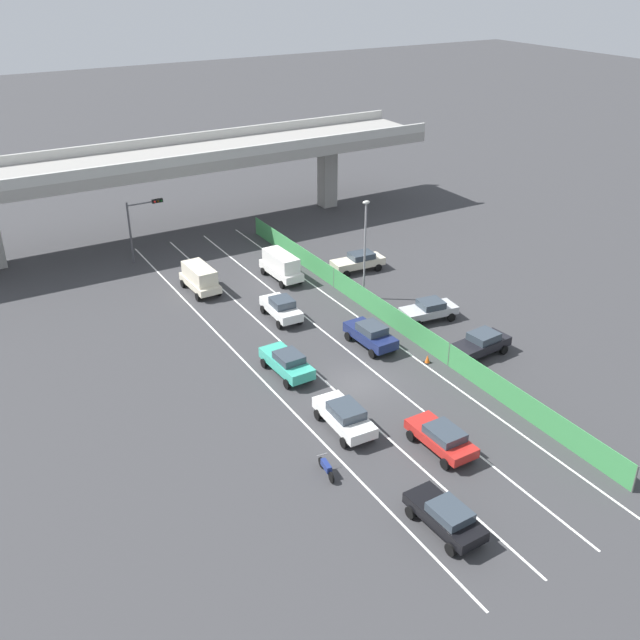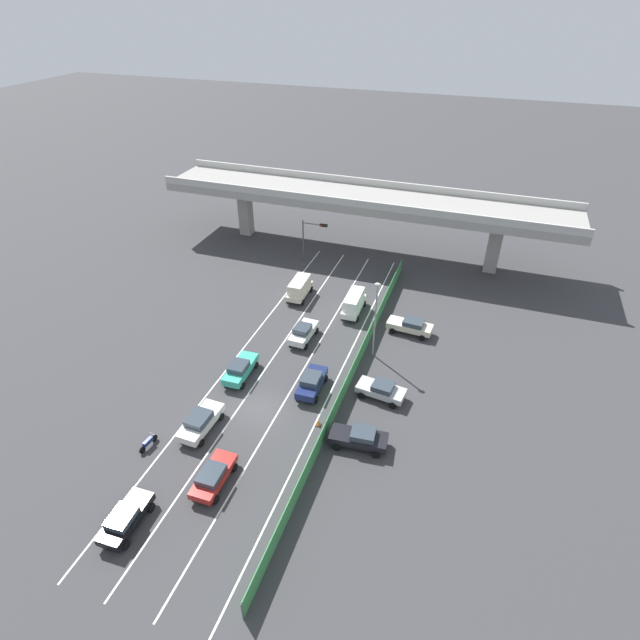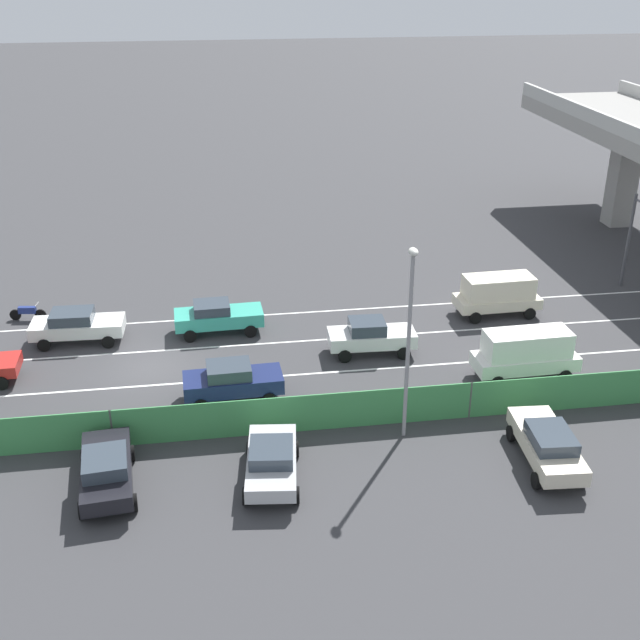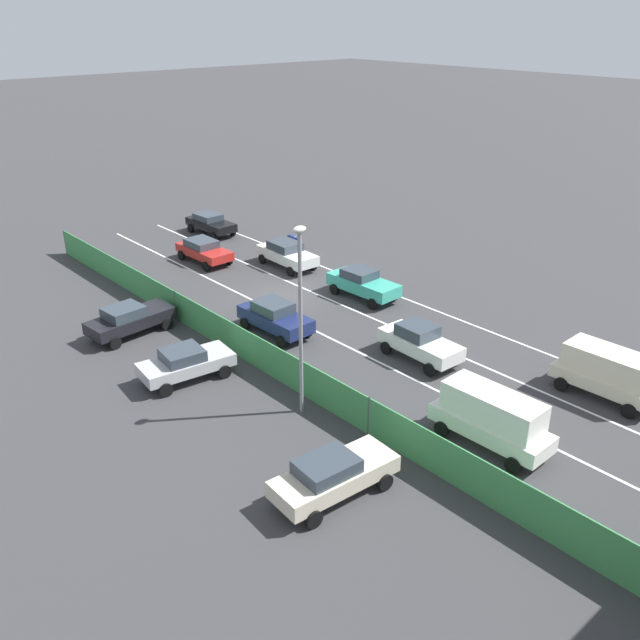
% 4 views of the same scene
% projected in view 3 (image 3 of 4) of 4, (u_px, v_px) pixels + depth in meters
% --- Properties ---
extents(ground_plane, '(300.00, 300.00, 0.00)m').
position_uv_depth(ground_plane, '(152.00, 368.00, 37.54)').
color(ground_plane, '#38383A').
extents(lane_line_left_edge, '(0.14, 48.41, 0.01)m').
position_uv_depth(lane_line_left_edge, '(271.00, 315.00, 42.98)').
color(lane_line_left_edge, silver).
rests_on(lane_line_left_edge, ground).
extents(lane_line_mid_left, '(0.14, 48.41, 0.01)m').
position_uv_depth(lane_line_mid_left, '(277.00, 343.00, 39.91)').
color(lane_line_mid_left, silver).
rests_on(lane_line_mid_left, ground).
extents(lane_line_mid_right, '(0.14, 48.41, 0.01)m').
position_uv_depth(lane_line_mid_right, '(285.00, 376.00, 36.83)').
color(lane_line_mid_right, silver).
rests_on(lane_line_mid_right, ground).
extents(lane_line_right_edge, '(0.14, 48.41, 0.01)m').
position_uv_depth(lane_line_right_edge, '(293.00, 414.00, 33.75)').
color(lane_line_right_edge, silver).
rests_on(lane_line_right_edge, ground).
extents(green_fence, '(0.10, 44.51, 1.68)m').
position_uv_depth(green_fence, '(297.00, 414.00, 32.23)').
color(green_fence, '#3D8E4C').
rests_on(green_fence, ground).
extents(car_sedan_navy, '(2.09, 4.40, 1.73)m').
position_uv_depth(car_sedan_navy, '(232.00, 380.00, 34.54)').
color(car_sedan_navy, navy).
rests_on(car_sedan_navy, ground).
extents(car_hatchback_white, '(2.16, 4.64, 1.67)m').
position_uv_depth(car_hatchback_white, '(77.00, 325.00, 39.69)').
color(car_hatchback_white, silver).
rests_on(car_hatchback_white, ground).
extents(car_sedan_white, '(2.07, 4.32, 1.75)m').
position_uv_depth(car_sedan_white, '(371.00, 336.00, 38.55)').
color(car_sedan_white, white).
rests_on(car_sedan_white, ground).
extents(car_van_cream, '(2.17, 4.57, 2.21)m').
position_uv_depth(car_van_cream, '(498.00, 293.00, 42.52)').
color(car_van_cream, beige).
rests_on(car_van_cream, ground).
extents(car_van_white, '(2.04, 4.85, 2.32)m').
position_uv_depth(car_van_white, '(526.00, 352.00, 36.21)').
color(car_van_white, silver).
rests_on(car_van_white, ground).
extents(car_taxi_teal, '(2.08, 4.58, 1.68)m').
position_uv_depth(car_taxi_teal, '(218.00, 316.00, 40.64)').
color(car_taxi_teal, teal).
rests_on(car_taxi_teal, ground).
extents(motorcycle, '(0.60, 1.95, 0.93)m').
position_uv_depth(motorcycle, '(28.00, 312.00, 42.19)').
color(motorcycle, black).
rests_on(motorcycle, ground).
extents(parked_sedan_dark, '(4.71, 2.35, 1.63)m').
position_uv_depth(parked_sedan_dark, '(106.00, 469.00, 28.74)').
color(parked_sedan_dark, black).
rests_on(parked_sedan_dark, ground).
extents(parked_wagon_silver, '(4.44, 2.44, 1.55)m').
position_uv_depth(parked_wagon_silver, '(272.00, 460.00, 29.28)').
color(parked_wagon_silver, '#B2B5B7').
rests_on(parked_wagon_silver, ground).
extents(parked_sedan_cream, '(4.75, 2.21, 1.62)m').
position_uv_depth(parked_sedan_cream, '(547.00, 444.00, 30.19)').
color(parked_sedan_cream, beige).
rests_on(parked_sedan_cream, ground).
extents(street_lamp, '(0.60, 0.36, 8.15)m').
position_uv_depth(street_lamp, '(409.00, 328.00, 30.28)').
color(street_lamp, gray).
rests_on(street_lamp, ground).
extents(traffic_cone, '(0.47, 0.47, 0.59)m').
position_uv_depth(traffic_cone, '(141.00, 425.00, 32.49)').
color(traffic_cone, orange).
rests_on(traffic_cone, ground).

